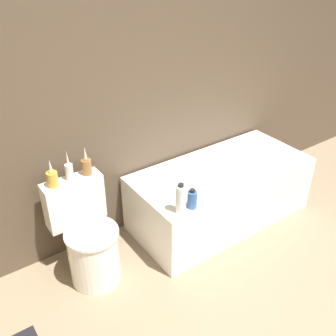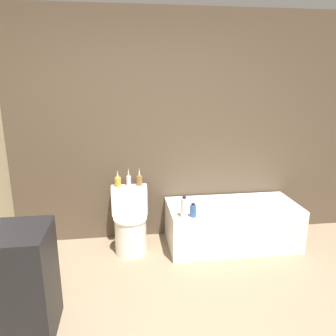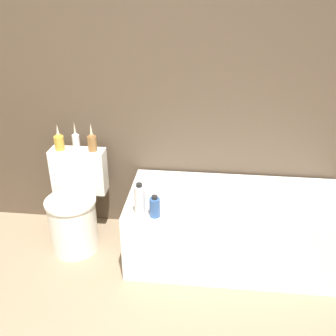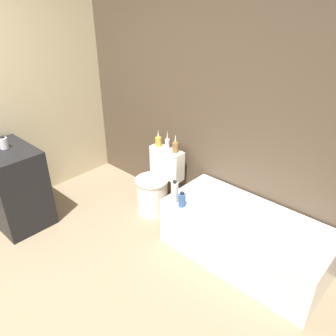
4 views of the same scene
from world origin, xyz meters
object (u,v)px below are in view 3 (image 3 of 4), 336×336
Objects in this scene: vase_gold at (59,141)px; shampoo_bottle_short at (155,207)px; vase_silver at (76,140)px; bathtub at (234,227)px; vase_bronze at (92,142)px; toilet at (75,209)px; shampoo_bottle_tall at (140,200)px.

shampoo_bottle_short is at bearing -32.36° from vase_gold.
vase_silver is (0.12, 0.02, 0.00)m from vase_gold.
vase_gold is 0.92m from shampoo_bottle_short.
vase_silver is (-1.16, 0.22, 0.51)m from bathtub.
vase_silver is at bearing 177.38° from vase_bronze.
vase_silver is 0.12m from vase_bronze.
shampoo_bottle_tall is at bearing -29.64° from toilet.
shampoo_bottle_tall is 0.10m from shampoo_bottle_short.
vase_bronze reaches higher than bathtub.
shampoo_bottle_tall is at bearing -156.31° from bathtub.
vase_silver is 0.75m from shampoo_bottle_tall.
shampoo_bottle_tall is (-0.61, -0.27, 0.35)m from bathtub.
shampoo_bottle_short is at bearing -43.52° from vase_bronze.
toilet is at bearing -90.00° from vase_silver.
vase_gold reaches higher than bathtub.
shampoo_bottle_short is at bearing -37.89° from vase_silver.
vase_silver is (0.00, 0.18, 0.47)m from toilet.
shampoo_bottle_short is at bearing -152.23° from bathtub.
vase_gold is at bearing -177.58° from vase_bronze.
bathtub is at bearing 23.69° from shampoo_bottle_tall.
toilet is at bearing -124.40° from vase_bronze.
bathtub is 6.54× the size of shampoo_bottle_tall.
vase_bronze reaches higher than toilet.
toilet is 0.69m from shampoo_bottle_tall.
vase_silver reaches higher than bathtub.
shampoo_bottle_tall is (0.66, -0.48, -0.16)m from vase_gold.
vase_bronze is 1.43× the size of shampoo_bottle_short.
toilet is at bearing 153.76° from shampoo_bottle_short.
shampoo_bottle_short is (0.64, -0.31, 0.26)m from toilet.
toilet is 0.50m from vase_gold.
shampoo_bottle_tall is at bearing -48.94° from vase_bronze.
shampoo_bottle_short is (0.09, -0.00, -0.04)m from shampoo_bottle_tall.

